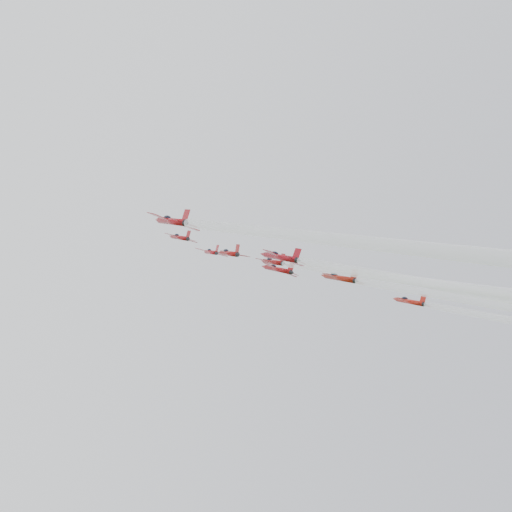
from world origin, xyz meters
TOP-DOWN VIEW (x-y plane):
  - jet_lead at (0.92, 27.42)m, footprint 9.69×12.29m
  - jet_row2_left at (-14.94, 12.63)m, footprint 8.60×10.90m
  - jet_row2_center at (-1.79, 12.01)m, footprint 10.60×13.45m
  - jet_row2_right at (12.84, 12.10)m, footprint 10.64×13.49m
  - jet_center at (1.15, -40.79)m, footprint 9.18×85.06m
  - jet_rear_farleft at (-28.54, -57.58)m, footprint 10.22×94.74m
  - jet_rear_left at (-6.57, -56.48)m, footprint 9.58×88.76m

SIDE VIEW (x-z plane):
  - jet_rear_farleft at x=-28.54m, z-range 98.88..159.02m
  - jet_rear_left at x=-6.57m, z-range 101.47..157.82m
  - jet_center at x=1.15m, z-range 112.49..166.49m
  - jet_row2_center at x=-1.79m, z-range 168.21..177.20m
  - jet_row2_right at x=12.84m, z-range 168.25..177.27m
  - jet_row2_left at x=-14.94m, z-range 169.43..176.72m
  - jet_lead at x=0.92m, z-range 178.26..186.47m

